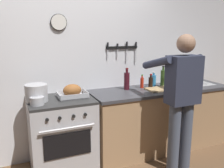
{
  "coord_description": "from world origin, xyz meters",
  "views": [
    {
      "loc": [
        -0.76,
        -1.82,
        1.7
      ],
      "look_at": [
        0.39,
        0.85,
        1.06
      ],
      "focal_mm": 39.18,
      "sensor_mm": 36.0,
      "label": 1
    }
  ],
  "objects_px": {
    "stock_pot": "(36,93)",
    "bottle_olive_oil": "(163,78)",
    "person_cook": "(181,95)",
    "bottle_wine_red": "(127,81)",
    "bottle_soy_sauce": "(151,82)",
    "saucepan": "(37,101)",
    "bottle_dish_soap": "(154,80)",
    "roasting_pan": "(72,92)",
    "cutting_board": "(160,89)",
    "stove": "(62,134)",
    "bottle_hot_sauce": "(142,82)"
  },
  "relations": [
    {
      "from": "person_cook",
      "to": "roasting_pan",
      "type": "bearing_deg",
      "value": 72.15
    },
    {
      "from": "saucepan",
      "to": "cutting_board",
      "type": "bearing_deg",
      "value": 1.69
    },
    {
      "from": "bottle_wine_red",
      "to": "bottle_dish_soap",
      "type": "distance_m",
      "value": 0.46
    },
    {
      "from": "roasting_pan",
      "to": "cutting_board",
      "type": "bearing_deg",
      "value": -4.58
    },
    {
      "from": "bottle_wine_red",
      "to": "bottle_soy_sauce",
      "type": "height_order",
      "value": "bottle_wine_red"
    },
    {
      "from": "cutting_board",
      "to": "bottle_wine_red",
      "type": "bearing_deg",
      "value": 154.64
    },
    {
      "from": "bottle_olive_oil",
      "to": "bottle_wine_red",
      "type": "distance_m",
      "value": 0.57
    },
    {
      "from": "cutting_board",
      "to": "bottle_hot_sauce",
      "type": "xyz_separation_m",
      "value": [
        -0.17,
        0.19,
        0.07
      ]
    },
    {
      "from": "bottle_wine_red",
      "to": "bottle_dish_soap",
      "type": "height_order",
      "value": "bottle_wine_red"
    },
    {
      "from": "saucepan",
      "to": "bottle_soy_sauce",
      "type": "distance_m",
      "value": 1.58
    },
    {
      "from": "stove",
      "to": "bottle_dish_soap",
      "type": "bearing_deg",
      "value": 6.19
    },
    {
      "from": "person_cook",
      "to": "bottle_wine_red",
      "type": "bearing_deg",
      "value": 37.5
    },
    {
      "from": "bottle_olive_oil",
      "to": "stock_pot",
      "type": "bearing_deg",
      "value": -177.83
    },
    {
      "from": "person_cook",
      "to": "bottle_soy_sauce",
      "type": "distance_m",
      "value": 0.64
    },
    {
      "from": "stock_pot",
      "to": "bottle_olive_oil",
      "type": "xyz_separation_m",
      "value": [
        1.77,
        0.07,
        0.03
      ]
    },
    {
      "from": "saucepan",
      "to": "bottle_olive_oil",
      "type": "distance_m",
      "value": 1.8
    },
    {
      "from": "cutting_board",
      "to": "bottle_wine_red",
      "type": "height_order",
      "value": "bottle_wine_red"
    },
    {
      "from": "stove",
      "to": "person_cook",
      "type": "xyz_separation_m",
      "value": [
        1.31,
        -0.58,
        0.5
      ]
    },
    {
      "from": "person_cook",
      "to": "bottle_wine_red",
      "type": "xyz_separation_m",
      "value": [
        -0.37,
        0.7,
        0.07
      ]
    },
    {
      "from": "bottle_dish_soap",
      "to": "roasting_pan",
      "type": "bearing_deg",
      "value": -173.74
    },
    {
      "from": "bottle_soy_sauce",
      "to": "saucepan",
      "type": "bearing_deg",
      "value": -173.19
    },
    {
      "from": "roasting_pan",
      "to": "stock_pot",
      "type": "xyz_separation_m",
      "value": [
        -0.42,
        -0.01,
        0.03
      ]
    },
    {
      "from": "bottle_wine_red",
      "to": "person_cook",
      "type": "bearing_deg",
      "value": -61.99
    },
    {
      "from": "bottle_olive_oil",
      "to": "bottle_soy_sauce",
      "type": "relative_size",
      "value": 1.51
    },
    {
      "from": "cutting_board",
      "to": "bottle_wine_red",
      "type": "xyz_separation_m",
      "value": [
        -0.41,
        0.19,
        0.12
      ]
    },
    {
      "from": "roasting_pan",
      "to": "bottle_soy_sauce",
      "type": "height_order",
      "value": "bottle_soy_sauce"
    },
    {
      "from": "stove",
      "to": "person_cook",
      "type": "distance_m",
      "value": 1.52
    },
    {
      "from": "person_cook",
      "to": "cutting_board",
      "type": "height_order",
      "value": "person_cook"
    },
    {
      "from": "roasting_pan",
      "to": "bottle_olive_oil",
      "type": "height_order",
      "value": "bottle_olive_oil"
    },
    {
      "from": "saucepan",
      "to": "bottle_hot_sauce",
      "type": "bearing_deg",
      "value": 9.41
    },
    {
      "from": "stock_pot",
      "to": "bottle_olive_oil",
      "type": "relative_size",
      "value": 0.84
    },
    {
      "from": "saucepan",
      "to": "cutting_board",
      "type": "relative_size",
      "value": 0.42
    },
    {
      "from": "stove",
      "to": "bottle_hot_sauce",
      "type": "relative_size",
      "value": 4.73
    },
    {
      "from": "stock_pot",
      "to": "person_cook",
      "type": "bearing_deg",
      "value": -20.61
    },
    {
      "from": "stove",
      "to": "roasting_pan",
      "type": "relative_size",
      "value": 2.56
    },
    {
      "from": "person_cook",
      "to": "bottle_olive_oil",
      "type": "relative_size",
      "value": 5.49
    },
    {
      "from": "saucepan",
      "to": "roasting_pan",
      "type": "bearing_deg",
      "value": 18.52
    },
    {
      "from": "bottle_hot_sauce",
      "to": "person_cook",
      "type": "bearing_deg",
      "value": -79.42
    },
    {
      "from": "stock_pot",
      "to": "bottle_soy_sauce",
      "type": "bearing_deg",
      "value": 1.8
    },
    {
      "from": "roasting_pan",
      "to": "cutting_board",
      "type": "xyz_separation_m",
      "value": [
        1.2,
        -0.1,
        -0.06
      ]
    },
    {
      "from": "saucepan",
      "to": "stove",
      "type": "bearing_deg",
      "value": 24.91
    },
    {
      "from": "bottle_hot_sauce",
      "to": "bottle_wine_red",
      "type": "xyz_separation_m",
      "value": [
        -0.24,
        0.0,
        0.05
      ]
    },
    {
      "from": "stove",
      "to": "bottle_olive_oil",
      "type": "bearing_deg",
      "value": 2.9
    },
    {
      "from": "bottle_soy_sauce",
      "to": "person_cook",
      "type": "bearing_deg",
      "value": -88.06
    },
    {
      "from": "person_cook",
      "to": "bottle_soy_sauce",
      "type": "height_order",
      "value": "person_cook"
    },
    {
      "from": "stove",
      "to": "bottle_hot_sauce",
      "type": "distance_m",
      "value": 1.3
    },
    {
      "from": "person_cook",
      "to": "bottle_wine_red",
      "type": "height_order",
      "value": "person_cook"
    },
    {
      "from": "cutting_board",
      "to": "bottle_dish_soap",
      "type": "distance_m",
      "value": 0.25
    },
    {
      "from": "saucepan",
      "to": "bottle_olive_oil",
      "type": "xyz_separation_m",
      "value": [
        1.78,
        0.21,
        0.08
      ]
    },
    {
      "from": "roasting_pan",
      "to": "bottle_wine_red",
      "type": "bearing_deg",
      "value": 7.09
    }
  ]
}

